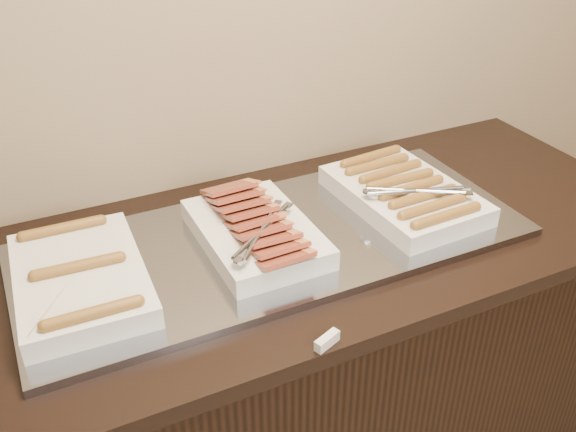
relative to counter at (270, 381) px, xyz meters
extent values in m
cube|color=black|center=(0.00, 0.00, -0.02)|extent=(2.00, 0.70, 0.86)
cube|color=black|center=(0.00, 0.00, 0.43)|extent=(2.06, 0.76, 0.04)
cube|color=#8E929B|center=(0.02, 0.00, 0.46)|extent=(1.20, 0.50, 0.02)
cube|color=silver|center=(-0.43, 0.00, 0.49)|extent=(0.28, 0.40, 0.05)
cylinder|color=brown|center=(-0.43, -0.16, 0.52)|extent=(0.17, 0.03, 0.03)
cylinder|color=brown|center=(-0.43, 0.00, 0.52)|extent=(0.17, 0.04, 0.03)
cylinder|color=brown|center=(-0.43, 0.16, 0.52)|extent=(0.17, 0.03, 0.03)
cube|color=silver|center=(-0.03, 0.00, 0.49)|extent=(0.24, 0.36, 0.05)
cube|color=#AD5138|center=(-0.03, -0.15, 0.52)|extent=(0.13, 0.09, 0.04)
cube|color=#AD5138|center=(-0.02, -0.11, 0.52)|extent=(0.12, 0.09, 0.04)
cube|color=#AD5138|center=(-0.02, -0.07, 0.52)|extent=(0.12, 0.09, 0.04)
cube|color=#AD5138|center=(-0.03, -0.04, 0.53)|extent=(0.12, 0.09, 0.04)
cube|color=#AD5138|center=(-0.03, 0.00, 0.53)|extent=(0.13, 0.10, 0.04)
cube|color=#AD5138|center=(-0.03, 0.04, 0.53)|extent=(0.12, 0.09, 0.04)
cube|color=#AD5138|center=(-0.03, 0.07, 0.54)|extent=(0.12, 0.09, 0.04)
cube|color=#AD5138|center=(-0.03, 0.11, 0.54)|extent=(0.12, 0.09, 0.04)
cube|color=#AD5138|center=(-0.04, 0.15, 0.54)|extent=(0.13, 0.09, 0.04)
cube|color=silver|center=(0.39, 0.00, 0.49)|extent=(0.29, 0.41, 0.05)
cylinder|color=brown|center=(0.38, -0.17, 0.52)|extent=(0.18, 0.03, 0.03)
cylinder|color=brown|center=(0.38, -0.12, 0.52)|extent=(0.18, 0.03, 0.03)
cylinder|color=brown|center=(0.39, -0.07, 0.52)|extent=(0.18, 0.03, 0.03)
cylinder|color=brown|center=(0.39, -0.02, 0.52)|extent=(0.18, 0.04, 0.03)
cylinder|color=brown|center=(0.39, 0.02, 0.52)|extent=(0.18, 0.03, 0.03)
cylinder|color=brown|center=(0.39, 0.07, 0.52)|extent=(0.18, 0.04, 0.03)
cylinder|color=brown|center=(0.38, 0.12, 0.52)|extent=(0.18, 0.03, 0.03)
cylinder|color=brown|center=(0.39, 0.17, 0.52)|extent=(0.18, 0.04, 0.03)
cube|color=silver|center=(-0.04, -0.36, 0.46)|extent=(0.06, 0.04, 0.02)
camera|label=1|loc=(-0.51, -1.16, 1.31)|focal=40.00mm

